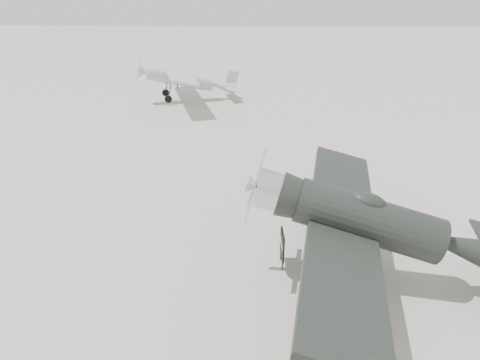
{
  "coord_description": "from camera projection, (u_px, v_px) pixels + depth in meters",
  "views": [
    {
      "loc": [
        -1.27,
        -15.48,
        9.05
      ],
      "look_at": [
        -1.85,
        1.75,
        1.5
      ],
      "focal_mm": 35.0,
      "sensor_mm": 36.0,
      "label": 1
    }
  ],
  "objects": [
    {
      "name": "lowwing_monoplane",
      "position": [
        381.0,
        225.0,
        14.21
      ],
      "size": [
        8.83,
        12.3,
        3.95
      ],
      "rotation": [
        0.0,
        0.24,
        -0.16
      ],
      "color": "black",
      "rests_on": "ground"
    },
    {
      "name": "highwing_monoplane",
      "position": [
        184.0,
        76.0,
        36.01
      ],
      "size": [
        7.85,
        10.94,
        3.1
      ],
      "rotation": [
        0.0,
        0.23,
        0.27
      ],
      "color": "#A0A3A5",
      "rests_on": "ground"
    },
    {
      "name": "ground",
      "position": [
        287.0,
        235.0,
        17.77
      ],
      "size": [
        160.0,
        160.0,
        0.0
      ],
      "primitive_type": "plane",
      "color": "gray",
      "rests_on": "ground"
    },
    {
      "name": "sign_board",
      "position": [
        282.0,
        245.0,
        15.63
      ],
      "size": [
        0.11,
        0.91,
        1.31
      ],
      "rotation": [
        0.0,
        0.0,
        0.05
      ],
      "color": "#333333",
      "rests_on": "ground"
    }
  ]
}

